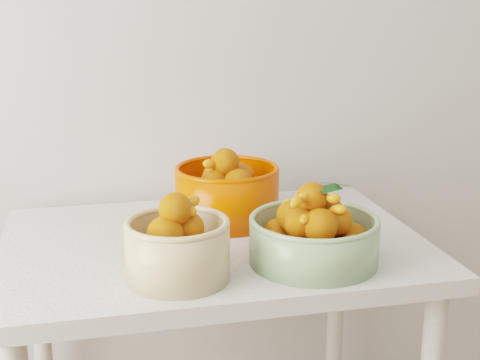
% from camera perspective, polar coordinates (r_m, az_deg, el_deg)
% --- Properties ---
extents(table, '(1.00, 0.70, 0.75)m').
position_cam_1_polar(table, '(1.65, -2.27, -8.20)').
color(table, silver).
rests_on(table, ground).
extents(bowl_cream, '(0.23, 0.23, 0.19)m').
position_cam_1_polar(bowl_cream, '(1.38, -5.35, -5.72)').
color(bowl_cream, '#D9B981').
rests_on(bowl_cream, table).
extents(bowl_green, '(0.37, 0.37, 0.18)m').
position_cam_1_polar(bowl_green, '(1.47, 6.30, -4.70)').
color(bowl_green, '#8EB27B').
rests_on(bowl_green, table).
extents(bowl_orange, '(0.27, 0.27, 0.19)m').
position_cam_1_polar(bowl_orange, '(1.72, -1.08, -1.05)').
color(bowl_orange, '#EF3900').
rests_on(bowl_orange, table).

